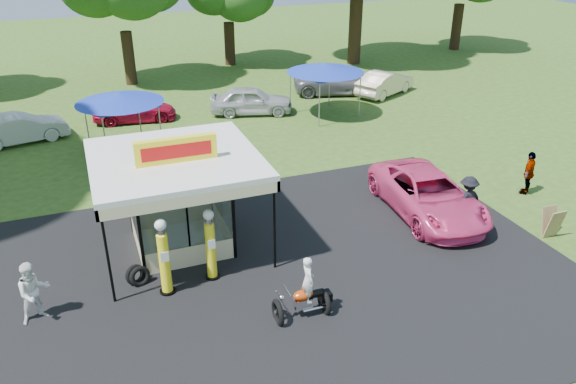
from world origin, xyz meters
name	(u,v)px	position (x,y,z in m)	size (l,w,h in m)	color
ground	(286,316)	(0.00, 0.00, 0.00)	(120.00, 120.00, 0.00)	#314E18
asphalt_apron	(264,278)	(0.00, 2.00, 0.02)	(20.00, 14.00, 0.04)	black
gas_station_kiosk	(178,200)	(-2.00, 4.99, 1.78)	(5.40, 5.40, 4.18)	white
gas_pump_left	(164,259)	(-2.99, 2.35, 1.23)	(0.48, 0.48, 2.57)	black
gas_pump_right	(211,246)	(-1.51, 2.63, 1.18)	(0.46, 0.46, 2.47)	black
motorcycle	(306,293)	(0.54, -0.16, 0.79)	(1.71, 0.82, 2.03)	black
spare_tires	(138,275)	(-3.77, 3.12, 0.33)	(0.85, 0.66, 0.69)	black
a_frame_sign	(552,223)	(10.51, 0.83, 0.56)	(0.63, 0.56, 1.11)	#593819
kiosk_car	(170,206)	(-2.00, 7.20, 0.48)	(1.13, 2.82, 0.96)	yellow
pink_sedan	(428,194)	(7.33, 3.93, 0.82)	(2.73, 5.92, 1.65)	#EE4080
spectator_west	(34,292)	(-6.64, 2.41, 0.94)	(0.92, 0.71, 1.88)	white
spectator_east_a	(467,200)	(8.32, 2.84, 0.93)	(1.21, 0.69, 1.87)	black
spectator_east_b	(529,173)	(12.25, 3.99, 0.92)	(1.08, 0.45, 1.85)	gray
bg_car_a	(20,129)	(-7.66, 17.94, 0.75)	(1.59, 4.56, 1.50)	silver
bg_car_b	(134,109)	(-1.80, 19.37, 0.67)	(1.87, 4.59, 1.33)	#B00D2C
bg_car_c	(251,100)	(4.77, 18.25, 0.81)	(1.91, 4.73, 1.61)	#B2B2B7
bg_car_d	(336,82)	(11.23, 20.38, 0.76)	(2.53, 5.48, 1.52)	slate
bg_car_e	(385,83)	(14.07, 18.97, 0.77)	(1.63, 4.68, 1.54)	beige
tent_west	(119,98)	(-2.81, 14.98, 2.65)	(4.19, 4.19, 2.93)	gray
tent_east	(325,68)	(8.62, 16.42, 2.78)	(4.39, 4.39, 3.07)	gray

